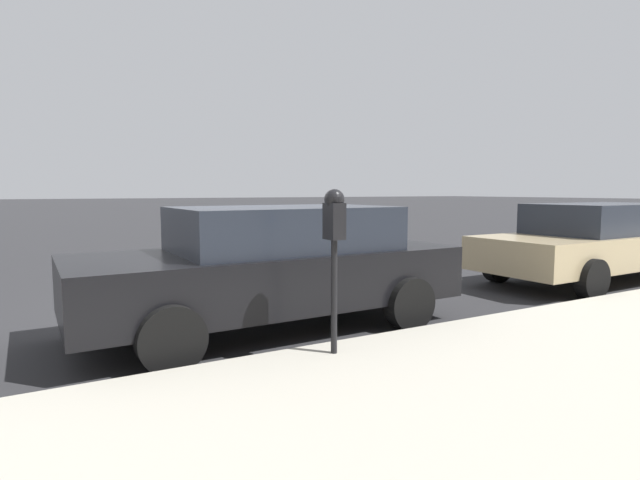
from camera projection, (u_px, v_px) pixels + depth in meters
The scene contains 4 objects.
ground_plane at pixel (230, 313), 6.87m from camera, with size 220.00×220.00×0.00m, color #2B2B2D.
parking_meter at pixel (334, 229), 4.63m from camera, with size 0.21×0.19×1.55m.
car_black at pixel (274, 265), 6.04m from camera, with size 2.10×4.62×1.48m.
car_tan at pixel (597, 240), 9.18m from camera, with size 2.09×5.02×1.44m.
Camera 1 is at (-6.49, 2.19, 1.67)m, focal length 28.00 mm.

